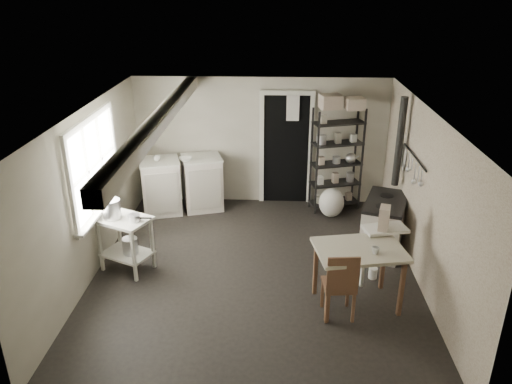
{
  "coord_description": "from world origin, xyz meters",
  "views": [
    {
      "loc": [
        0.27,
        -6.09,
        3.83
      ],
      "look_at": [
        0.0,
        0.3,
        1.1
      ],
      "focal_mm": 35.0,
      "sensor_mm": 36.0,
      "label": 1
    }
  ],
  "objects_px": {
    "shelf_rack": "(337,158)",
    "flour_sack": "(331,204)",
    "chair": "(339,281)",
    "work_table": "(357,278)",
    "stockpot": "(112,209)",
    "base_cabinets": "(182,186)",
    "stove": "(384,223)",
    "prep_table": "(126,244)"
  },
  "relations": [
    {
      "from": "stockpot",
      "to": "work_table",
      "type": "height_order",
      "value": "stockpot"
    },
    {
      "from": "work_table",
      "to": "chair",
      "type": "height_order",
      "value": "chair"
    },
    {
      "from": "shelf_rack",
      "to": "flour_sack",
      "type": "xyz_separation_m",
      "value": [
        -0.08,
        -0.36,
        -0.71
      ]
    },
    {
      "from": "base_cabinets",
      "to": "work_table",
      "type": "xyz_separation_m",
      "value": [
        2.7,
        -2.75,
        -0.08
      ]
    },
    {
      "from": "shelf_rack",
      "to": "base_cabinets",
      "type": "bearing_deg",
      "value": 167.17
    },
    {
      "from": "stockpot",
      "to": "flour_sack",
      "type": "relative_size",
      "value": 0.51
    },
    {
      "from": "stove",
      "to": "work_table",
      "type": "distance_m",
      "value": 1.58
    },
    {
      "from": "stockpot",
      "to": "work_table",
      "type": "bearing_deg",
      "value": -12.39
    },
    {
      "from": "stove",
      "to": "base_cabinets",
      "type": "bearing_deg",
      "value": 177.68
    },
    {
      "from": "work_table",
      "to": "prep_table",
      "type": "bearing_deg",
      "value": 167.16
    },
    {
      "from": "base_cabinets",
      "to": "stove",
      "type": "xyz_separation_m",
      "value": [
        3.31,
        -1.29,
        -0.02
      ]
    },
    {
      "from": "work_table",
      "to": "shelf_rack",
      "type": "bearing_deg",
      "value": 89.63
    },
    {
      "from": "base_cabinets",
      "to": "shelf_rack",
      "type": "distance_m",
      "value": 2.77
    },
    {
      "from": "prep_table",
      "to": "stove",
      "type": "bearing_deg",
      "value": 11.27
    },
    {
      "from": "shelf_rack",
      "to": "flour_sack",
      "type": "bearing_deg",
      "value": -119.2
    },
    {
      "from": "stockpot",
      "to": "shelf_rack",
      "type": "relative_size",
      "value": 0.15
    },
    {
      "from": "stockpot",
      "to": "chair",
      "type": "xyz_separation_m",
      "value": [
        3.02,
        -0.95,
        -0.45
      ]
    },
    {
      "from": "chair",
      "to": "shelf_rack",
      "type": "bearing_deg",
      "value": 80.21
    },
    {
      "from": "work_table",
      "to": "base_cabinets",
      "type": "bearing_deg",
      "value": 134.47
    },
    {
      "from": "prep_table",
      "to": "stockpot",
      "type": "relative_size",
      "value": 3.0
    },
    {
      "from": "base_cabinets",
      "to": "stove",
      "type": "bearing_deg",
      "value": -37.71
    },
    {
      "from": "work_table",
      "to": "chair",
      "type": "bearing_deg",
      "value": -138.52
    },
    {
      "from": "base_cabinets",
      "to": "shelf_rack",
      "type": "relative_size",
      "value": 0.8
    },
    {
      "from": "stockpot",
      "to": "chair",
      "type": "bearing_deg",
      "value": -17.41
    },
    {
      "from": "stockpot",
      "to": "flour_sack",
      "type": "xyz_separation_m",
      "value": [
        3.22,
        1.85,
        -0.7
      ]
    },
    {
      "from": "work_table",
      "to": "stockpot",
      "type": "bearing_deg",
      "value": 167.61
    },
    {
      "from": "shelf_rack",
      "to": "work_table",
      "type": "xyz_separation_m",
      "value": [
        -0.02,
        -2.93,
        -0.57
      ]
    },
    {
      "from": "prep_table",
      "to": "flour_sack",
      "type": "distance_m",
      "value": 3.59
    },
    {
      "from": "shelf_rack",
      "to": "work_table",
      "type": "relative_size",
      "value": 1.73
    },
    {
      "from": "prep_table",
      "to": "shelf_rack",
      "type": "relative_size",
      "value": 0.44
    },
    {
      "from": "shelf_rack",
      "to": "work_table",
      "type": "bearing_deg",
      "value": -106.88
    },
    {
      "from": "stockpot",
      "to": "work_table",
      "type": "distance_m",
      "value": 3.4
    },
    {
      "from": "stockpot",
      "to": "shelf_rack",
      "type": "height_order",
      "value": "shelf_rack"
    },
    {
      "from": "base_cabinets",
      "to": "prep_table",
      "type": "bearing_deg",
      "value": -118.2
    },
    {
      "from": "stockpot",
      "to": "chair",
      "type": "height_order",
      "value": "stockpot"
    },
    {
      "from": "shelf_rack",
      "to": "chair",
      "type": "distance_m",
      "value": 3.2
    },
    {
      "from": "chair",
      "to": "flour_sack",
      "type": "height_order",
      "value": "chair"
    },
    {
      "from": "stockpot",
      "to": "base_cabinets",
      "type": "height_order",
      "value": "stockpot"
    },
    {
      "from": "flour_sack",
      "to": "work_table",
      "type": "bearing_deg",
      "value": -88.6
    },
    {
      "from": "prep_table",
      "to": "work_table",
      "type": "distance_m",
      "value": 3.21
    },
    {
      "from": "base_cabinets",
      "to": "flour_sack",
      "type": "xyz_separation_m",
      "value": [
        2.64,
        -0.19,
        -0.22
      ]
    },
    {
      "from": "stockpot",
      "to": "base_cabinets",
      "type": "bearing_deg",
      "value": 74.14
    }
  ]
}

